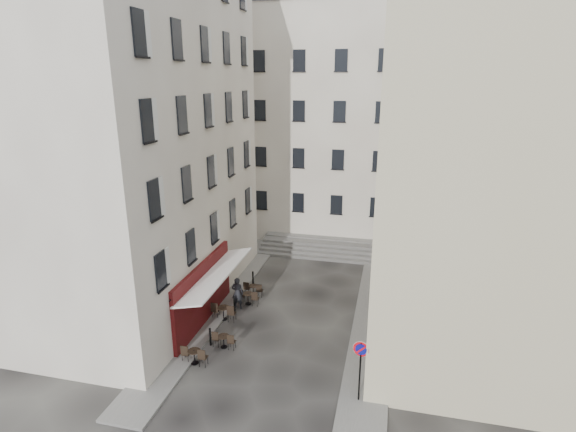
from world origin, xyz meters
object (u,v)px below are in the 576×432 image
(bistro_table_b, at_px, (224,340))
(bistro_table_a, at_px, (195,355))
(no_parking_sign, at_px, (361,360))
(pedestrian, at_px, (237,293))

(bistro_table_b, bearing_deg, bistro_table_a, -118.71)
(no_parking_sign, height_order, pedestrian, no_parking_sign)
(no_parking_sign, xyz_separation_m, bistro_table_a, (-7.66, 0.85, -1.55))
(bistro_table_b, distance_m, pedestrian, 4.07)
(no_parking_sign, bearing_deg, bistro_table_b, 170.18)
(no_parking_sign, xyz_separation_m, bistro_table_b, (-6.81, 2.40, -1.58))
(bistro_table_a, bearing_deg, pedestrian, 88.36)
(bistro_table_b, xyz_separation_m, pedestrian, (-0.69, 3.98, 0.53))
(bistro_table_a, relative_size, pedestrian, 0.67)
(pedestrian, bearing_deg, bistro_table_b, 95.70)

